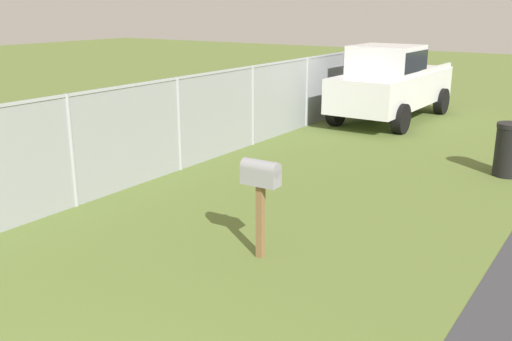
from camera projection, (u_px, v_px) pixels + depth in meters
mailbox at (261, 180)px, 7.09m from camera, size 0.22×0.49×1.29m
pickup_truck at (391, 81)px, 15.80m from camera, size 5.01×2.12×2.09m
trash_bin at (510, 150)px, 10.74m from camera, size 0.55×0.55×1.01m
fence_section at (219, 111)px, 12.02m from camera, size 17.87×0.07×1.82m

